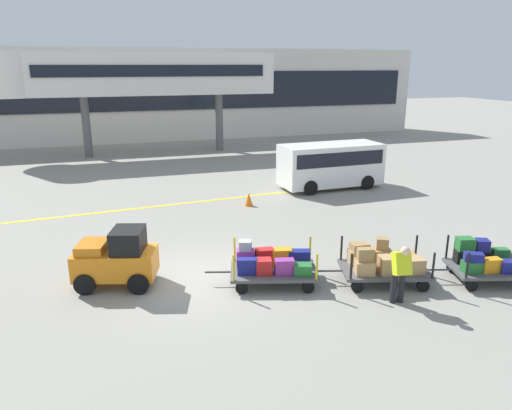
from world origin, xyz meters
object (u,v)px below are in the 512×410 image
object	(u,v)px
baggage_cart_tail	(489,262)
shuttle_van	(331,162)
baggage_cart_lead	(272,264)
safety_cone_near	(249,199)
baggage_tug	(117,259)
baggage_cart_middle	(382,263)
baggage_handler	(400,271)

from	to	relation	value
baggage_cart_tail	shuttle_van	distance (m)	10.69
baggage_cart_lead	shuttle_van	distance (m)	10.91
baggage_cart_lead	baggage_cart_tail	bearing A→B (deg)	-16.47
safety_cone_near	shuttle_van	bearing A→B (deg)	20.67
baggage_tug	safety_cone_near	bearing A→B (deg)	47.88
baggage_cart_middle	baggage_handler	size ratio (longest dim) A/B	1.97
baggage_cart_tail	safety_cone_near	size ratio (longest dim) A/B	5.60
baggage_cart_tail	baggage_handler	size ratio (longest dim) A/B	1.97
shuttle_van	safety_cone_near	bearing A→B (deg)	-159.33
baggage_tug	shuttle_van	distance (m)	12.83
baggage_tug	shuttle_van	xyz separation A→B (m)	(10.13, 7.86, 0.48)
baggage_cart_middle	baggage_handler	xyz separation A→B (m)	(-0.28, -1.21, 0.32)
baggage_cart_middle	shuttle_van	size ratio (longest dim) A/B	0.63
shuttle_van	baggage_cart_middle	bearing A→B (deg)	-108.55
baggage_cart_lead	baggage_handler	size ratio (longest dim) A/B	1.97
safety_cone_near	baggage_cart_tail	bearing A→B (deg)	-65.34
baggage_cart_tail	baggage_handler	xyz separation A→B (m)	(-3.09, -0.41, 0.33)
baggage_cart_tail	safety_cone_near	world-z (taller)	baggage_cart_tail
baggage_tug	baggage_cart_tail	size ratio (longest dim) A/B	0.75
baggage_cart_tail	baggage_handler	bearing A→B (deg)	-172.47
baggage_handler	safety_cone_near	distance (m)	9.40
baggage_handler	safety_cone_near	size ratio (longest dim) A/B	2.84
baggage_cart_tail	safety_cone_near	bearing A→B (deg)	114.66
baggage_cart_lead	baggage_cart_middle	distance (m)	2.98
baggage_handler	safety_cone_near	xyz separation A→B (m)	(-1.00, 9.33, -0.59)
baggage_tug	baggage_handler	distance (m)	7.28
baggage_cart_tail	baggage_handler	world-z (taller)	baggage_handler
shuttle_van	baggage_cart_tail	bearing A→B (deg)	-92.69
shuttle_van	baggage_tug	bearing A→B (deg)	-142.21
shuttle_van	safety_cone_near	xyz separation A→B (m)	(-4.59, -1.73, -0.96)
baggage_cart_tail	shuttle_van	bearing A→B (deg)	87.31
baggage_cart_tail	shuttle_van	xyz separation A→B (m)	(0.50, 10.65, 0.70)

